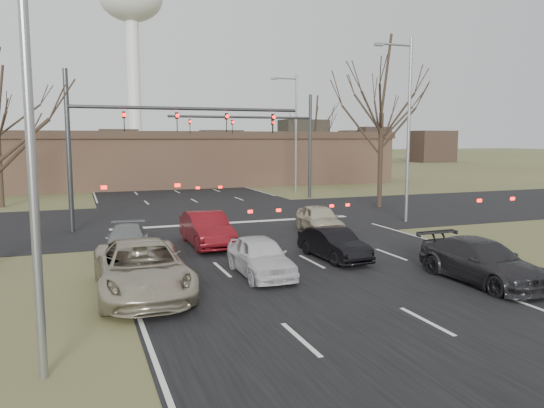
% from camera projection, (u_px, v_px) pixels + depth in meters
% --- Properties ---
extents(ground, '(360.00, 360.00, 0.00)m').
position_uv_depth(ground, '(350.00, 282.00, 17.25)').
color(ground, '#4F522C').
rests_on(ground, ground).
extents(road_main, '(14.00, 300.00, 0.02)m').
position_uv_depth(road_main, '(139.00, 172.00, 73.05)').
color(road_main, black).
rests_on(road_main, ground).
extents(road_cross, '(200.00, 14.00, 0.02)m').
position_uv_depth(road_cross, '(227.00, 218.00, 31.19)').
color(road_cross, black).
rests_on(road_cross, ground).
extents(building, '(42.40, 10.40, 5.30)m').
position_uv_depth(building, '(184.00, 158.00, 52.95)').
color(building, '#90684D').
rests_on(building, ground).
extents(water_tower, '(15.00, 15.00, 44.50)m').
position_uv_depth(water_tower, '(131.00, 8.00, 126.54)').
color(water_tower, silver).
rests_on(water_tower, ground).
extents(mast_arm_near, '(12.12, 0.24, 8.00)m').
position_uv_depth(mast_arm_near, '(137.00, 130.00, 26.90)').
color(mast_arm_near, '#383A3D').
rests_on(mast_arm_near, ground).
extents(mast_arm_far, '(11.12, 0.24, 8.00)m').
position_uv_depth(mast_arm_far, '(276.00, 133.00, 40.15)').
color(mast_arm_far, '#383A3D').
rests_on(mast_arm_far, ground).
extents(streetlight_left, '(2.34, 0.25, 10.00)m').
position_uv_depth(streetlight_left, '(38.00, 88.00, 9.78)').
color(streetlight_left, gray).
rests_on(streetlight_left, ground).
extents(streetlight_right_near, '(2.34, 0.25, 10.00)m').
position_uv_depth(streetlight_right_near, '(406.00, 121.00, 28.91)').
color(streetlight_right_near, gray).
rests_on(streetlight_right_near, ground).
extents(streetlight_right_far, '(2.34, 0.25, 10.00)m').
position_uv_depth(streetlight_right_far, '(294.00, 127.00, 44.89)').
color(streetlight_right_far, gray).
rests_on(streetlight_right_far, ground).
extents(tree_right_near, '(6.90, 6.90, 11.50)m').
position_uv_depth(tree_right_near, '(383.00, 73.00, 34.83)').
color(tree_right_near, black).
rests_on(tree_right_near, ground).
extents(tree_right_far, '(5.40, 5.40, 9.00)m').
position_uv_depth(tree_right_far, '(315.00, 116.00, 54.13)').
color(tree_right_far, black).
rests_on(tree_right_far, ground).
extents(car_silver_suv, '(2.70, 5.74, 1.59)m').
position_uv_depth(car_silver_suv, '(142.00, 269.00, 15.82)').
color(car_silver_suv, '#A69E86').
rests_on(car_silver_suv, ground).
extents(car_white_sedan, '(1.64, 3.97, 1.34)m').
position_uv_depth(car_white_sedan, '(260.00, 256.00, 18.04)').
color(car_white_sedan, silver).
rests_on(car_white_sedan, ground).
extents(car_black_hatch, '(1.55, 3.80, 1.23)m').
position_uv_depth(car_black_hatch, '(334.00, 244.00, 20.41)').
color(car_black_hatch, black).
rests_on(car_black_hatch, ground).
extents(car_charcoal_sedan, '(2.06, 4.82, 1.38)m').
position_uv_depth(car_charcoal_sedan, '(482.00, 261.00, 17.17)').
color(car_charcoal_sedan, black).
rests_on(car_charcoal_sedan, ground).
extents(car_grey_ahead, '(2.16, 4.26, 1.18)m').
position_uv_depth(car_grey_ahead, '(127.00, 241.00, 21.16)').
color(car_grey_ahead, slate).
rests_on(car_grey_ahead, ground).
extents(car_red_ahead, '(1.59, 4.50, 1.48)m').
position_uv_depth(car_red_ahead, '(207.00, 229.00, 22.96)').
color(car_red_ahead, '#5D0D12').
rests_on(car_red_ahead, ground).
extents(car_silver_ahead, '(2.16, 4.23, 1.38)m').
position_uv_depth(car_silver_ahead, '(319.00, 219.00, 26.22)').
color(car_silver_ahead, beige).
rests_on(car_silver_ahead, ground).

